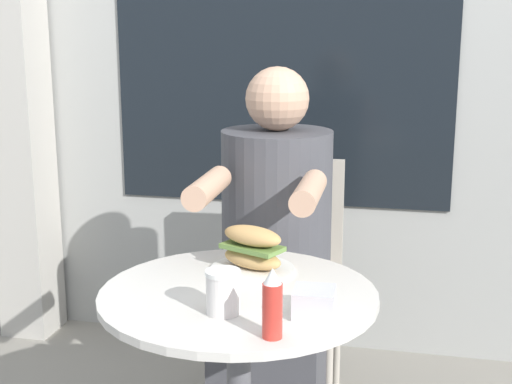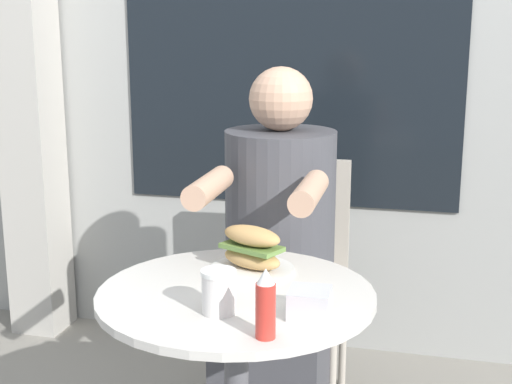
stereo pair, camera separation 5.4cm
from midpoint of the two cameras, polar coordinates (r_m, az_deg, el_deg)
storefront_wall at (r=2.90m, az=4.40°, el=14.36°), size 8.00×0.09×2.80m
lattice_pillar at (r=3.18m, az=-19.20°, el=9.93°), size 0.21×0.21×2.40m
cafe_table at (r=1.80m, az=-2.28°, el=-13.74°), size 0.67×0.67×0.72m
diner_chair at (r=2.59m, az=2.29°, el=-5.24°), size 0.39×0.39×0.87m
seated_diner at (r=2.26m, az=0.78°, el=-7.69°), size 0.35×0.62×1.22m
sandwich_on_plate at (r=1.84m, az=-1.23°, el=-4.82°), size 0.22×0.22×0.12m
drink_cup at (r=1.58m, az=-3.62°, el=-7.98°), size 0.08×0.08×0.10m
napkin_box at (r=1.58m, az=3.67°, el=-8.79°), size 0.09×0.09×0.06m
condiment_bottle at (r=1.45m, az=0.23°, el=-8.98°), size 0.04×0.04×0.15m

